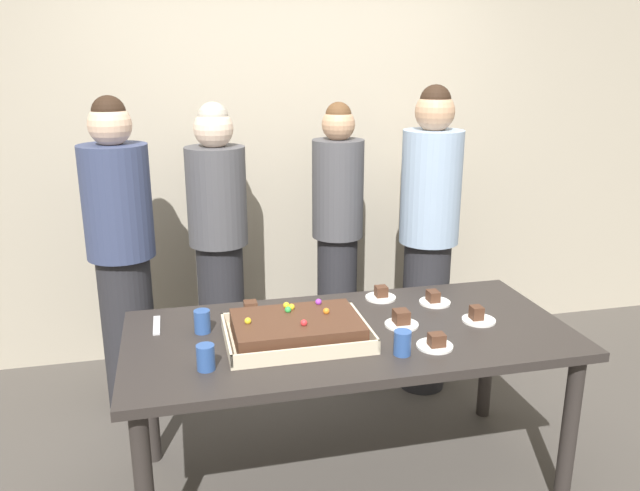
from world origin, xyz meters
TOP-DOWN VIEW (x-y plane):
  - ground_plane at (0.00, 0.00)m, footprint 12.00×12.00m
  - interior_back_panel at (0.00, 1.60)m, footprint 8.00×0.12m
  - party_table at (0.00, 0.00)m, footprint 1.92×0.90m
  - sheet_cake at (-0.24, -0.04)m, footprint 0.59×0.43m
  - plated_slice_near_left at (0.49, 0.22)m, footprint 0.15×0.15m
  - plated_slice_near_right at (0.26, 0.34)m, footprint 0.15×0.15m
  - plated_slice_far_left at (0.30, -0.24)m, footprint 0.15×0.15m
  - plated_slice_far_right at (0.24, 0.00)m, footprint 0.15×0.15m
  - plated_slice_center_front at (0.59, -0.03)m, footprint 0.15×0.15m
  - plated_slice_center_back at (-0.39, 0.28)m, footprint 0.15×0.15m
  - drink_cup_nearest at (0.14, -0.27)m, footprint 0.07×0.07m
  - drink_cup_middle at (-0.62, 0.13)m, footprint 0.07×0.07m
  - drink_cup_far_end at (-0.63, -0.21)m, footprint 0.07×0.07m
  - cake_server_utensil at (-0.82, 0.24)m, footprint 0.03×0.20m
  - person_serving_front at (0.24, 1.12)m, footprint 0.31×0.31m
  - person_green_shirt_behind at (-0.47, 1.13)m, footprint 0.34×0.34m
  - person_striped_tie_right at (-0.99, 0.92)m, footprint 0.35×0.35m
  - person_far_right_suit at (0.67, 0.75)m, footprint 0.33×0.33m
  - person_left_edge_reaching at (0.86, 1.20)m, footprint 0.35×0.35m

SIDE VIEW (x-z plane):
  - ground_plane at x=0.00m, z-range 0.00..0.00m
  - party_table at x=0.00m, z-range 0.29..1.05m
  - cake_server_utensil at x=-0.82m, z-range 0.75..0.76m
  - plated_slice_near_right at x=0.26m, z-range 0.74..0.80m
  - plated_slice_near_left at x=0.49m, z-range 0.74..0.80m
  - plated_slice_center_back at x=-0.39m, z-range 0.74..0.80m
  - plated_slice_far_left at x=0.30m, z-range 0.74..0.80m
  - plated_slice_center_front at x=0.59m, z-range 0.74..0.81m
  - plated_slice_far_right at x=0.24m, z-range 0.74..0.81m
  - sheet_cake at x=-0.24m, z-range 0.74..0.86m
  - drink_cup_nearest at x=0.14m, z-range 0.75..0.85m
  - drink_cup_middle at x=-0.62m, z-range 0.75..0.85m
  - drink_cup_far_end at x=-0.63m, z-range 0.75..0.85m
  - person_left_edge_reaching at x=0.86m, z-range 0.03..1.70m
  - person_serving_front at x=0.24m, z-range 0.04..1.69m
  - person_green_shirt_behind at x=-0.47m, z-range 0.04..1.70m
  - person_striped_tie_right at x=-0.99m, z-range 0.03..1.75m
  - person_far_right_suit at x=0.67m, z-range 0.04..1.80m
  - interior_back_panel at x=0.00m, z-range 0.00..3.00m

